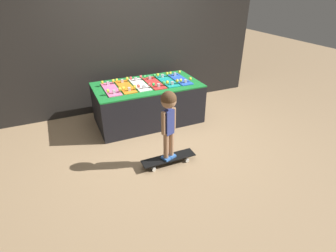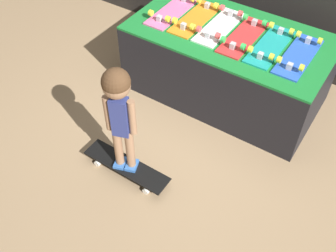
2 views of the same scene
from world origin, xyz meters
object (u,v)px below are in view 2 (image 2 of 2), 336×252
at_px(skateboard_pink_on_rack, 172,10).
at_px(skateboard_teal_on_rack, 270,45).
at_px(skateboard_blue_on_rack, 299,55).
at_px(skateboard_orange_on_rack, 196,18).
at_px(skateboard_red_on_rack, 244,36).
at_px(skateboard_white_on_rack, 220,26).
at_px(skateboard_on_floor, 126,166).
at_px(child, 119,104).

height_order(skateboard_pink_on_rack, skateboard_teal_on_rack, same).
relative_size(skateboard_pink_on_rack, skateboard_blue_on_rack, 1.00).
xyz_separation_m(skateboard_orange_on_rack, skateboard_red_on_rack, (0.47, -0.02, 0.00)).
xyz_separation_m(skateboard_white_on_rack, skateboard_red_on_rack, (0.24, -0.02, 0.00)).
distance_m(skateboard_blue_on_rack, skateboard_on_floor, 1.59).
bearing_deg(child, skateboard_orange_on_rack, 78.52).
bearing_deg(skateboard_pink_on_rack, skateboard_white_on_rack, 1.46).
relative_size(skateboard_orange_on_rack, skateboard_teal_on_rack, 1.00).
relative_size(skateboard_red_on_rack, skateboard_blue_on_rack, 1.00).
xyz_separation_m(skateboard_orange_on_rack, skateboard_white_on_rack, (0.24, -0.00, 0.00)).
distance_m(skateboard_orange_on_rack, skateboard_blue_on_rack, 0.94).
distance_m(skateboard_red_on_rack, skateboard_on_floor, 1.43).
height_order(skateboard_white_on_rack, skateboard_teal_on_rack, same).
xyz_separation_m(skateboard_blue_on_rack, child, (-0.77, -1.26, 0.07)).
distance_m(skateboard_pink_on_rack, skateboard_white_on_rack, 0.47).
bearing_deg(skateboard_blue_on_rack, skateboard_pink_on_rack, 179.45).
bearing_deg(child, skateboard_white_on_rack, 68.01).
xyz_separation_m(skateboard_pink_on_rack, skateboard_white_on_rack, (0.47, 0.01, 0.00)).
bearing_deg(child, skateboard_red_on_rack, 57.46).
xyz_separation_m(skateboard_orange_on_rack, skateboard_blue_on_rack, (0.94, -0.02, 0.00)).
bearing_deg(skateboard_orange_on_rack, skateboard_blue_on_rack, -1.46).
bearing_deg(skateboard_orange_on_rack, skateboard_pink_on_rack, -176.94).
xyz_separation_m(skateboard_pink_on_rack, skateboard_on_floor, (0.41, -1.27, -0.60)).
bearing_deg(child, skateboard_teal_on_rack, 47.82).
bearing_deg(skateboard_red_on_rack, skateboard_pink_on_rack, 179.13).
distance_m(skateboard_orange_on_rack, child, 1.30).
distance_m(skateboard_white_on_rack, skateboard_blue_on_rack, 0.71).
relative_size(skateboard_white_on_rack, skateboard_on_floor, 0.85).
height_order(skateboard_orange_on_rack, skateboard_blue_on_rack, same).
height_order(skateboard_orange_on_rack, skateboard_red_on_rack, same).
xyz_separation_m(skateboard_white_on_rack, skateboard_blue_on_rack, (0.71, -0.02, 0.00)).
height_order(skateboard_pink_on_rack, skateboard_orange_on_rack, same).
bearing_deg(skateboard_orange_on_rack, skateboard_on_floor, -82.39).
bearing_deg(skateboard_blue_on_rack, child, -121.58).
height_order(skateboard_on_floor, child, child).
bearing_deg(skateboard_red_on_rack, skateboard_teal_on_rack, 0.36).
relative_size(skateboard_red_on_rack, skateboard_on_floor, 0.85).
xyz_separation_m(skateboard_blue_on_rack, skateboard_on_floor, (-0.77, -1.26, -0.60)).
height_order(skateboard_red_on_rack, skateboard_teal_on_rack, same).
bearing_deg(skateboard_white_on_rack, skateboard_on_floor, -92.89).
bearing_deg(skateboard_orange_on_rack, child, -82.39).
relative_size(skateboard_orange_on_rack, skateboard_on_floor, 0.85).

